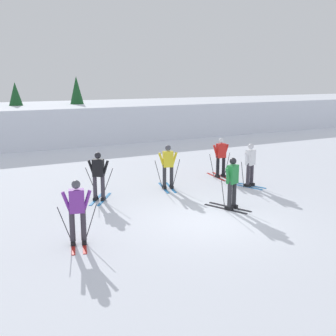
% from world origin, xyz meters
% --- Properties ---
extents(ground_plane, '(120.00, 120.00, 0.00)m').
position_xyz_m(ground_plane, '(0.00, 0.00, 0.00)').
color(ground_plane, silver).
extents(far_snow_ridge, '(80.00, 9.14, 2.37)m').
position_xyz_m(far_snow_ridge, '(0.00, 19.62, 1.19)').
color(far_snow_ridge, silver).
rests_on(far_snow_ridge, ground).
extents(skier_black, '(1.22, 1.52, 1.71)m').
position_xyz_m(skier_black, '(-2.19, 3.63, 0.92)').
color(skier_black, '#237AC6').
rests_on(skier_black, ground).
extents(skier_white, '(0.95, 1.63, 1.71)m').
position_xyz_m(skier_white, '(3.66, 2.66, 0.92)').
color(skier_white, '#237AC6').
rests_on(skier_white, ground).
extents(skier_red, '(1.00, 1.63, 1.71)m').
position_xyz_m(skier_red, '(3.54, 4.46, 0.92)').
color(skier_red, red).
rests_on(skier_red, ground).
extents(skier_purple, '(0.97, 1.64, 1.71)m').
position_xyz_m(skier_purple, '(-3.99, 0.09, 0.92)').
color(skier_purple, red).
rests_on(skier_purple, ground).
extents(skier_green, '(0.96, 1.62, 1.71)m').
position_xyz_m(skier_green, '(1.27, 0.64, 0.92)').
color(skier_green, black).
rests_on(skier_green, ground).
extents(skier_yellow, '(0.97, 1.64, 1.71)m').
position_xyz_m(skier_yellow, '(0.66, 3.87, 0.92)').
color(skier_yellow, '#237AC6').
rests_on(skier_yellow, ground).
extents(conifer_far_left, '(1.69, 1.69, 4.31)m').
position_xyz_m(conifer_far_left, '(1.76, 19.47, 2.56)').
color(conifer_far_left, '#513823').
rests_on(conifer_far_left, ground).
extents(conifer_far_right, '(1.84, 1.84, 3.91)m').
position_xyz_m(conifer_far_right, '(-2.31, 19.77, 2.32)').
color(conifer_far_right, '#513823').
rests_on(conifer_far_right, ground).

